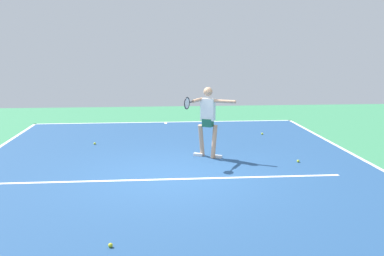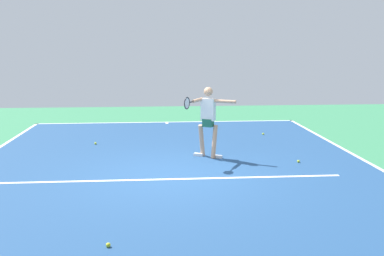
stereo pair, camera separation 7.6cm
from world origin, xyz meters
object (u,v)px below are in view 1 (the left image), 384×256
tennis_player (208,117)px  tennis_ball_near_service_line (110,245)px  tennis_ball_by_baseline (95,144)px  tennis_ball_far_corner (298,161)px  tennis_ball_near_player (262,134)px

tennis_player → tennis_ball_near_service_line: 5.42m
tennis_ball_near_service_line → tennis_ball_by_baseline: same height
tennis_player → tennis_ball_far_corner: (-2.14, 0.70, -1.00)m
tennis_player → tennis_ball_near_player: size_ratio=27.18×
tennis_player → tennis_ball_near_player: 3.59m
tennis_ball_near_player → tennis_ball_by_baseline: (5.15, 1.01, 0.00)m
tennis_ball_near_service_line → tennis_ball_by_baseline: size_ratio=1.00×
tennis_ball_by_baseline → tennis_ball_far_corner: bearing=155.0°
tennis_ball_near_service_line → tennis_ball_by_baseline: 6.77m
tennis_ball_near_player → tennis_ball_by_baseline: size_ratio=1.00×
tennis_ball_far_corner → tennis_player: bearing=-18.0°
tennis_ball_near_player → tennis_ball_near_service_line: same height
tennis_player → tennis_ball_near_player: (-2.10, -2.74, -1.00)m
tennis_ball_near_player → tennis_ball_near_service_line: bearing=62.2°
tennis_player → tennis_ball_far_corner: bearing=-169.8°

